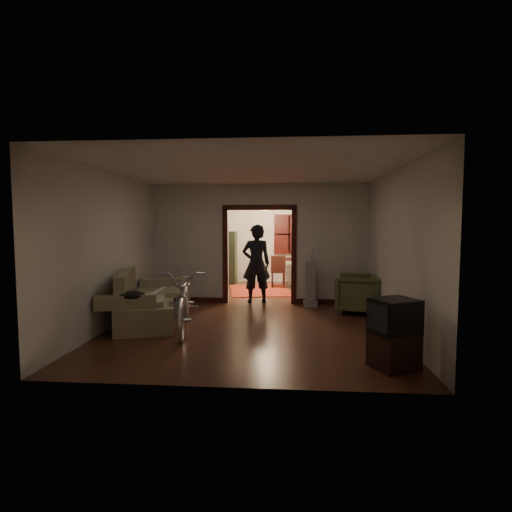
# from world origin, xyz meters

# --- Properties ---
(floor) EXTENTS (5.00, 8.50, 0.01)m
(floor) POSITION_xyz_m (0.00, 0.00, 0.00)
(floor) COLOR black
(floor) RESTS_ON ground
(ceiling) EXTENTS (5.00, 8.50, 0.01)m
(ceiling) POSITION_xyz_m (0.00, 0.00, 2.80)
(ceiling) COLOR white
(ceiling) RESTS_ON floor
(wall_back) EXTENTS (5.00, 0.02, 2.80)m
(wall_back) POSITION_xyz_m (0.00, 4.25, 1.40)
(wall_back) COLOR beige
(wall_back) RESTS_ON floor
(wall_left) EXTENTS (0.02, 8.50, 2.80)m
(wall_left) POSITION_xyz_m (-2.50, 0.00, 1.40)
(wall_left) COLOR beige
(wall_left) RESTS_ON floor
(wall_right) EXTENTS (0.02, 8.50, 2.80)m
(wall_right) POSITION_xyz_m (2.50, 0.00, 1.40)
(wall_right) COLOR beige
(wall_right) RESTS_ON floor
(partition_wall) EXTENTS (5.00, 0.14, 2.80)m
(partition_wall) POSITION_xyz_m (0.00, 0.75, 1.40)
(partition_wall) COLOR beige
(partition_wall) RESTS_ON floor
(door_casing) EXTENTS (1.74, 0.20, 2.32)m
(door_casing) POSITION_xyz_m (0.00, 0.75, 1.10)
(door_casing) COLOR black
(door_casing) RESTS_ON floor
(far_window) EXTENTS (0.98, 0.06, 1.28)m
(far_window) POSITION_xyz_m (0.70, 4.21, 1.55)
(far_window) COLOR black
(far_window) RESTS_ON wall_back
(chandelier) EXTENTS (0.24, 0.24, 0.24)m
(chandelier) POSITION_xyz_m (0.00, 2.50, 2.35)
(chandelier) COLOR #FFE0A5
(chandelier) RESTS_ON ceiling
(light_switch) EXTENTS (0.08, 0.01, 0.12)m
(light_switch) POSITION_xyz_m (1.05, 0.68, 1.25)
(light_switch) COLOR silver
(light_switch) RESTS_ON partition_wall
(sofa) EXTENTS (1.56, 2.38, 1.01)m
(sofa) POSITION_xyz_m (-2.00, -1.32, 0.50)
(sofa) COLOR #6F6D4A
(sofa) RESTS_ON floor
(rolled_paper) EXTENTS (0.10, 0.83, 0.10)m
(rolled_paper) POSITION_xyz_m (-1.90, -1.02, 0.53)
(rolled_paper) COLOR beige
(rolled_paper) RESTS_ON sofa
(jacket) EXTENTS (0.52, 0.39, 0.15)m
(jacket) POSITION_xyz_m (-1.95, -2.23, 0.68)
(jacket) COLOR black
(jacket) RESTS_ON sofa
(bicycle) EXTENTS (1.15, 2.22, 1.11)m
(bicycle) POSITION_xyz_m (-1.13, -1.89, 0.55)
(bicycle) COLOR silver
(bicycle) RESTS_ON floor
(armchair) EXTENTS (1.08, 1.06, 0.82)m
(armchair) POSITION_xyz_m (2.15, -0.15, 0.41)
(armchair) COLOR #4C552F
(armchair) RESTS_ON floor
(tv_stand) EXTENTS (0.68, 0.65, 0.47)m
(tv_stand) POSITION_xyz_m (2.05, -3.45, 0.24)
(tv_stand) COLOR black
(tv_stand) RESTS_ON floor
(crt_tv) EXTENTS (0.68, 0.66, 0.45)m
(crt_tv) POSITION_xyz_m (2.05, -3.45, 0.68)
(crt_tv) COLOR black
(crt_tv) RESTS_ON tv_stand
(vacuum) EXTENTS (0.38, 0.33, 1.03)m
(vacuum) POSITION_xyz_m (1.19, 0.40, 0.52)
(vacuum) COLOR gray
(vacuum) RESTS_ON floor
(person) EXTENTS (0.77, 0.60, 1.86)m
(person) POSITION_xyz_m (-0.08, 0.76, 0.93)
(person) COLOR black
(person) RESTS_ON floor
(oriental_rug) EXTENTS (1.98, 2.39, 0.02)m
(oriental_rug) POSITION_xyz_m (-0.11, 2.51, 0.01)
(oriental_rug) COLOR maroon
(oriental_rug) RESTS_ON floor
(locker) EXTENTS (0.83, 0.47, 1.65)m
(locker) POSITION_xyz_m (-1.36, 3.75, 0.83)
(locker) COLOR #263520
(locker) RESTS_ON floor
(globe) EXTENTS (0.27, 0.27, 0.27)m
(globe) POSITION_xyz_m (-1.36, 3.75, 1.94)
(globe) COLOR #1E5972
(globe) RESTS_ON locker
(desk) EXTENTS (1.24, 0.92, 0.81)m
(desk) POSITION_xyz_m (1.03, 3.70, 0.41)
(desk) COLOR black
(desk) RESTS_ON floor
(desk_chair) EXTENTS (0.51, 0.51, 0.95)m
(desk_chair) POSITION_xyz_m (0.39, 3.11, 0.48)
(desk_chair) COLOR black
(desk_chair) RESTS_ON floor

